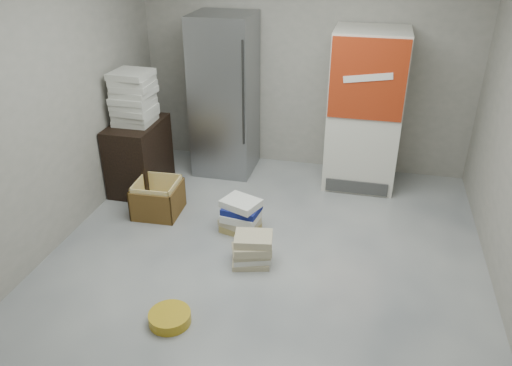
{
  "coord_description": "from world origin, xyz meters",
  "views": [
    {
      "loc": [
        0.8,
        -3.39,
        2.78
      ],
      "look_at": [
        -0.18,
        0.7,
        0.59
      ],
      "focal_mm": 35.0,
      "sensor_mm": 36.0,
      "label": 1
    }
  ],
  "objects_px": {
    "cardboard_box": "(158,200)",
    "steel_fridge": "(225,96)",
    "phonebook_stack_main": "(241,216)",
    "coke_cooler": "(365,110)",
    "wood_shelf": "(139,156)"
  },
  "relations": [
    {
      "from": "cardboard_box",
      "to": "wood_shelf",
      "type": "bearing_deg",
      "value": 127.12
    },
    {
      "from": "phonebook_stack_main",
      "to": "coke_cooler",
      "type": "bearing_deg",
      "value": 64.62
    },
    {
      "from": "phonebook_stack_main",
      "to": "cardboard_box",
      "type": "bearing_deg",
      "value": -176.05
    },
    {
      "from": "steel_fridge",
      "to": "wood_shelf",
      "type": "height_order",
      "value": "steel_fridge"
    },
    {
      "from": "coke_cooler",
      "to": "cardboard_box",
      "type": "distance_m",
      "value": 2.51
    },
    {
      "from": "coke_cooler",
      "to": "wood_shelf",
      "type": "distance_m",
      "value": 2.63
    },
    {
      "from": "steel_fridge",
      "to": "cardboard_box",
      "type": "height_order",
      "value": "steel_fridge"
    },
    {
      "from": "steel_fridge",
      "to": "phonebook_stack_main",
      "type": "relative_size",
      "value": 4.3
    },
    {
      "from": "cardboard_box",
      "to": "steel_fridge",
      "type": "bearing_deg",
      "value": 69.92
    },
    {
      "from": "wood_shelf",
      "to": "steel_fridge",
      "type": "bearing_deg",
      "value": 41.31
    },
    {
      "from": "coke_cooler",
      "to": "cardboard_box",
      "type": "relative_size",
      "value": 3.7
    },
    {
      "from": "cardboard_box",
      "to": "phonebook_stack_main",
      "type": "bearing_deg",
      "value": -11.21
    },
    {
      "from": "steel_fridge",
      "to": "cardboard_box",
      "type": "xyz_separation_m",
      "value": [
        -0.4,
        -1.25,
        -0.79
      ]
    },
    {
      "from": "steel_fridge",
      "to": "wood_shelf",
      "type": "distance_m",
      "value": 1.23
    },
    {
      "from": "wood_shelf",
      "to": "phonebook_stack_main",
      "type": "relative_size",
      "value": 1.81
    }
  ]
}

